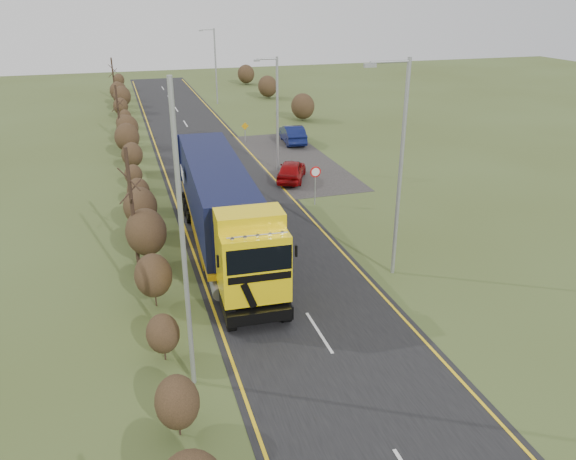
% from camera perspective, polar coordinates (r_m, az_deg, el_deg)
% --- Properties ---
extents(ground, '(160.00, 160.00, 0.00)m').
position_cam_1_polar(ground, '(25.95, 0.12, -5.72)').
color(ground, '#434F22').
rests_on(ground, ground).
extents(road, '(8.00, 120.00, 0.02)m').
position_cam_1_polar(road, '(34.75, -4.76, 1.92)').
color(road, black).
rests_on(road, ground).
extents(layby, '(6.00, 18.00, 0.02)m').
position_cam_1_polar(layby, '(45.52, 0.50, 7.14)').
color(layby, '#282624').
rests_on(layby, ground).
extents(lane_markings, '(7.52, 116.00, 0.01)m').
position_cam_1_polar(lane_markings, '(34.47, -4.65, 1.78)').
color(lane_markings, yellow).
rests_on(lane_markings, road).
extents(hedgerow, '(2.24, 102.04, 6.05)m').
position_cam_1_polar(hedgerow, '(31.56, -14.68, 2.12)').
color(hedgerow, black).
rests_on(hedgerow, ground).
extents(lorry, '(3.33, 16.41, 4.55)m').
position_cam_1_polar(lorry, '(28.56, -6.80, 2.57)').
color(lorry, black).
rests_on(lorry, ground).
extents(car_red_hatchback, '(3.43, 4.69, 1.48)m').
position_cam_1_polar(car_red_hatchback, '(40.23, 0.35, 6.07)').
color(car_red_hatchback, maroon).
rests_on(car_red_hatchback, ground).
extents(car_blue_sedan, '(2.16, 4.95, 1.58)m').
position_cam_1_polar(car_blue_sedan, '(50.67, 0.47, 9.71)').
color(car_blue_sedan, '#0B1340').
rests_on(car_blue_sedan, ground).
extents(streetlight_near, '(2.12, 0.20, 10.01)m').
position_cam_1_polar(streetlight_near, '(25.54, 11.16, 6.83)').
color(streetlight_near, '#929497').
rests_on(streetlight_near, ground).
extents(streetlight_mid, '(1.77, 0.18, 8.29)m').
position_cam_1_polar(streetlight_mid, '(41.87, -1.22, 12.11)').
color(streetlight_mid, '#929497').
rests_on(streetlight_mid, ground).
extents(streetlight_far, '(1.84, 0.18, 8.64)m').
position_cam_1_polar(streetlight_far, '(69.21, -7.45, 16.45)').
color(streetlight_far, '#929497').
rests_on(streetlight_far, ground).
extents(left_pole, '(0.16, 0.16, 10.38)m').
position_cam_1_polar(left_pole, '(17.75, -10.60, -1.67)').
color(left_pole, '#929497').
rests_on(left_pole, ground).
extents(speed_sign, '(0.70, 0.10, 2.52)m').
position_cam_1_polar(speed_sign, '(35.20, 2.79, 5.32)').
color(speed_sign, '#929497').
rests_on(speed_sign, ground).
extents(warning_board, '(0.67, 0.11, 1.76)m').
position_cam_1_polar(warning_board, '(51.21, -4.38, 10.08)').
color(warning_board, '#929497').
rests_on(warning_board, ground).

